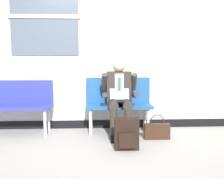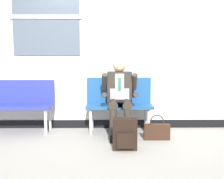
{
  "view_description": "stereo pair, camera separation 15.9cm",
  "coord_description": "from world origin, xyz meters",
  "px_view_note": "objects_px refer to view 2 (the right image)",
  "views": [
    {
      "loc": [
        -0.09,
        -3.95,
        1.24
      ],
      "look_at": [
        0.12,
        0.14,
        0.75
      ],
      "focal_mm": 42.09,
      "sensor_mm": 36.0,
      "label": 1
    },
    {
      "loc": [
        0.07,
        -3.96,
        1.24
      ],
      "look_at": [
        0.12,
        0.14,
        0.75
      ],
      "focal_mm": 42.09,
      "sensor_mm": 36.0,
      "label": 2
    }
  ],
  "objects_px": {
    "person_seated": "(120,95)",
    "handbag": "(157,131)",
    "bench_empty": "(15,102)",
    "backpack": "(125,134)",
    "bench_with_person": "(119,101)"
  },
  "relations": [
    {
      "from": "person_seated",
      "to": "handbag",
      "type": "bearing_deg",
      "value": -26.98
    },
    {
      "from": "bench_empty",
      "to": "handbag",
      "type": "distance_m",
      "value": 2.39
    },
    {
      "from": "bench_with_person",
      "to": "handbag",
      "type": "relative_size",
      "value": 2.77
    },
    {
      "from": "handbag",
      "to": "person_seated",
      "type": "bearing_deg",
      "value": 153.02
    },
    {
      "from": "bench_empty",
      "to": "person_seated",
      "type": "relative_size",
      "value": 1.04
    },
    {
      "from": "bench_empty",
      "to": "person_seated",
      "type": "xyz_separation_m",
      "value": [
        1.75,
        -0.2,
        0.13
      ]
    },
    {
      "from": "bench_with_person",
      "to": "bench_empty",
      "type": "bearing_deg",
      "value": -179.9
    },
    {
      "from": "backpack",
      "to": "person_seated",
      "type": "bearing_deg",
      "value": 93.39
    },
    {
      "from": "bench_with_person",
      "to": "bench_empty",
      "type": "distance_m",
      "value": 1.75
    },
    {
      "from": "backpack",
      "to": "handbag",
      "type": "bearing_deg",
      "value": 39.35
    },
    {
      "from": "bench_empty",
      "to": "backpack",
      "type": "relative_size",
      "value": 2.95
    },
    {
      "from": "bench_with_person",
      "to": "person_seated",
      "type": "distance_m",
      "value": 0.23
    },
    {
      "from": "person_seated",
      "to": "backpack",
      "type": "bearing_deg",
      "value": -86.61
    },
    {
      "from": "bench_with_person",
      "to": "bench_empty",
      "type": "height_order",
      "value": "bench_with_person"
    },
    {
      "from": "person_seated",
      "to": "handbag",
      "type": "relative_size",
      "value": 3.09
    }
  ]
}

